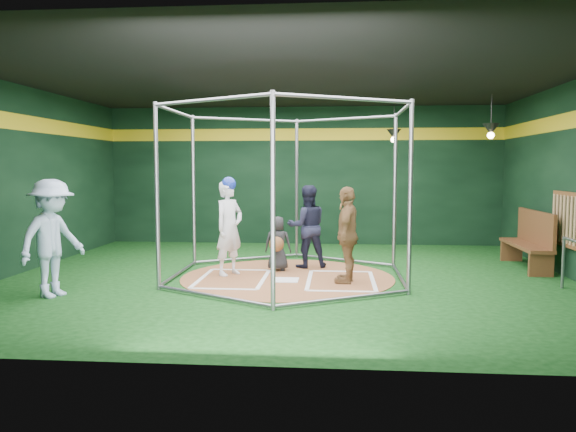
# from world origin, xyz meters

# --- Properties ---
(room_shell) EXTENTS (10.10, 9.10, 3.53)m
(room_shell) POSITION_xyz_m (0.00, 0.01, 1.75)
(room_shell) COLOR black
(room_shell) RESTS_ON ground
(clay_disc) EXTENTS (3.80, 3.80, 0.01)m
(clay_disc) POSITION_xyz_m (0.00, 0.00, 0.01)
(clay_disc) COLOR #965B36
(clay_disc) RESTS_ON ground
(home_plate) EXTENTS (0.43, 0.43, 0.01)m
(home_plate) POSITION_xyz_m (0.00, -0.30, 0.02)
(home_plate) COLOR white
(home_plate) RESTS_ON clay_disc
(batter_box_left) EXTENTS (1.17, 1.77, 0.01)m
(batter_box_left) POSITION_xyz_m (-0.95, -0.25, 0.02)
(batter_box_left) COLOR white
(batter_box_left) RESTS_ON clay_disc
(batter_box_right) EXTENTS (1.17, 1.77, 0.01)m
(batter_box_right) POSITION_xyz_m (0.95, -0.25, 0.02)
(batter_box_right) COLOR white
(batter_box_right) RESTS_ON clay_disc
(batting_cage) EXTENTS (4.05, 4.67, 3.00)m
(batting_cage) POSITION_xyz_m (-0.00, -0.00, 1.50)
(batting_cage) COLOR gray
(batting_cage) RESTS_ON ground
(bat_rack) EXTENTS (0.07, 1.25, 0.98)m
(bat_rack) POSITION_xyz_m (4.93, 0.40, 1.05)
(bat_rack) COLOR brown
(bat_rack) RESTS_ON room_shell
(pendant_lamp_near) EXTENTS (0.34, 0.34, 0.90)m
(pendant_lamp_near) POSITION_xyz_m (2.20, 3.60, 2.74)
(pendant_lamp_near) COLOR black
(pendant_lamp_near) RESTS_ON room_shell
(pendant_lamp_far) EXTENTS (0.34, 0.34, 0.90)m
(pendant_lamp_far) POSITION_xyz_m (4.00, 2.00, 2.74)
(pendant_lamp_far) COLOR black
(pendant_lamp_far) RESTS_ON room_shell
(batter_figure) EXTENTS (0.69, 0.75, 1.79)m
(batter_figure) POSITION_xyz_m (-1.08, 0.12, 0.90)
(batter_figure) COLOR silver
(batter_figure) RESTS_ON clay_disc
(visitor_leopard) EXTENTS (0.56, 1.01, 1.64)m
(visitor_leopard) POSITION_xyz_m (1.05, -0.37, 0.83)
(visitor_leopard) COLOR #A87B48
(visitor_leopard) RESTS_ON clay_disc
(catcher_figure) EXTENTS (0.51, 0.56, 1.03)m
(catcher_figure) POSITION_xyz_m (-0.24, 0.61, 0.53)
(catcher_figure) COLOR black
(catcher_figure) RESTS_ON clay_disc
(umpire) EXTENTS (0.91, 0.78, 1.61)m
(umpire) POSITION_xyz_m (0.30, 1.02, 0.82)
(umpire) COLOR black
(umpire) RESTS_ON clay_disc
(bystander_blue) EXTENTS (1.03, 1.32, 1.79)m
(bystander_blue) POSITION_xyz_m (-3.44, -1.77, 0.90)
(bystander_blue) COLOR #AEC6E7
(bystander_blue) RESTS_ON ground
(dugout_bench) EXTENTS (0.45, 1.94, 1.13)m
(dugout_bench) POSITION_xyz_m (4.64, 1.34, 0.58)
(dugout_bench) COLOR brown
(dugout_bench) RESTS_ON ground
(steel_railing) EXTENTS (0.05, 0.99, 0.86)m
(steel_railing) POSITION_xyz_m (4.55, -0.97, 0.57)
(steel_railing) COLOR gray
(steel_railing) RESTS_ON ground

